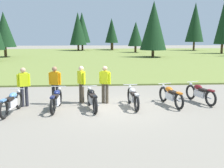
{
  "coord_description": "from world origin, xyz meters",
  "views": [
    {
      "loc": [
        -0.83,
        -11.08,
        3.0
      ],
      "look_at": [
        0.0,
        0.6,
        0.9
      ],
      "focal_mm": 43.76,
      "sensor_mm": 36.0,
      "label": 1
    }
  ],
  "objects_px": {
    "motorcycle_orange": "(171,95)",
    "rider_in_hivis_vest": "(24,85)",
    "motorcycle_maroon": "(200,93)",
    "rider_with_back_turned": "(55,83)",
    "motorcycle_navy": "(56,99)",
    "motorcycle_sky_blue": "(12,102)",
    "motorcycle_black": "(92,99)",
    "rider_checking_bike": "(105,82)",
    "motorcycle_silver": "(133,97)",
    "rider_near_row_end": "(81,82)"
  },
  "relations": [
    {
      "from": "motorcycle_navy",
      "to": "rider_checking_bike",
      "type": "xyz_separation_m",
      "value": [
        2.02,
        0.97,
        0.51
      ]
    },
    {
      "from": "rider_in_hivis_vest",
      "to": "motorcycle_silver",
      "type": "bearing_deg",
      "value": -5.33
    },
    {
      "from": "motorcycle_silver",
      "to": "motorcycle_orange",
      "type": "distance_m",
      "value": 1.67
    },
    {
      "from": "motorcycle_maroon",
      "to": "motorcycle_black",
      "type": "bearing_deg",
      "value": -170.94
    },
    {
      "from": "motorcycle_sky_blue",
      "to": "motorcycle_silver",
      "type": "bearing_deg",
      "value": 7.27
    },
    {
      "from": "motorcycle_black",
      "to": "rider_checking_bike",
      "type": "height_order",
      "value": "rider_checking_bike"
    },
    {
      "from": "motorcycle_maroon",
      "to": "rider_with_back_turned",
      "type": "relative_size",
      "value": 1.22
    },
    {
      "from": "motorcycle_navy",
      "to": "rider_with_back_turned",
      "type": "height_order",
      "value": "rider_with_back_turned"
    },
    {
      "from": "motorcycle_sky_blue",
      "to": "rider_with_back_turned",
      "type": "bearing_deg",
      "value": 41.93
    },
    {
      "from": "motorcycle_black",
      "to": "motorcycle_maroon",
      "type": "relative_size",
      "value": 1.02
    },
    {
      "from": "rider_in_hivis_vest",
      "to": "rider_near_row_end",
      "type": "bearing_deg",
      "value": 10.26
    },
    {
      "from": "motorcycle_sky_blue",
      "to": "motorcycle_black",
      "type": "relative_size",
      "value": 1.0
    },
    {
      "from": "motorcycle_black",
      "to": "motorcycle_silver",
      "type": "relative_size",
      "value": 0.99
    },
    {
      "from": "rider_checking_bike",
      "to": "rider_in_hivis_vest",
      "type": "distance_m",
      "value": 3.46
    },
    {
      "from": "rider_checking_bike",
      "to": "rider_in_hivis_vest",
      "type": "relative_size",
      "value": 1.0
    },
    {
      "from": "motorcycle_sky_blue",
      "to": "rider_in_hivis_vest",
      "type": "distance_m",
      "value": 1.18
    },
    {
      "from": "motorcycle_maroon",
      "to": "rider_in_hivis_vest",
      "type": "bearing_deg",
      "value": -178.99
    },
    {
      "from": "motorcycle_black",
      "to": "rider_in_hivis_vest",
      "type": "height_order",
      "value": "rider_in_hivis_vest"
    },
    {
      "from": "motorcycle_maroon",
      "to": "rider_checking_bike",
      "type": "xyz_separation_m",
      "value": [
        -4.27,
        0.19,
        0.51
      ]
    },
    {
      "from": "motorcycle_maroon",
      "to": "rider_with_back_turned",
      "type": "height_order",
      "value": "rider_with_back_turned"
    },
    {
      "from": "motorcycle_navy",
      "to": "motorcycle_orange",
      "type": "xyz_separation_m",
      "value": [
        4.83,
        0.38,
        0.0
      ]
    },
    {
      "from": "motorcycle_silver",
      "to": "motorcycle_maroon",
      "type": "height_order",
      "value": "same"
    },
    {
      "from": "motorcycle_silver",
      "to": "motorcycle_sky_blue",
      "type": "bearing_deg",
      "value": -172.73
    },
    {
      "from": "rider_checking_bike",
      "to": "motorcycle_silver",
      "type": "bearing_deg",
      "value": -33.39
    },
    {
      "from": "motorcycle_maroon",
      "to": "rider_checking_bike",
      "type": "height_order",
      "value": "rider_checking_bike"
    },
    {
      "from": "rider_checking_bike",
      "to": "rider_with_back_turned",
      "type": "distance_m",
      "value": 2.18
    },
    {
      "from": "motorcycle_maroon",
      "to": "rider_with_back_turned",
      "type": "distance_m",
      "value": 6.48
    },
    {
      "from": "motorcycle_sky_blue",
      "to": "motorcycle_maroon",
      "type": "relative_size",
      "value": 1.02
    },
    {
      "from": "motorcycle_black",
      "to": "rider_checking_bike",
      "type": "bearing_deg",
      "value": 59.01
    },
    {
      "from": "motorcycle_navy",
      "to": "rider_with_back_turned",
      "type": "distance_m",
      "value": 1.08
    },
    {
      "from": "motorcycle_silver",
      "to": "rider_near_row_end",
      "type": "height_order",
      "value": "rider_near_row_end"
    },
    {
      "from": "rider_in_hivis_vest",
      "to": "rider_with_back_turned",
      "type": "bearing_deg",
      "value": 13.36
    },
    {
      "from": "rider_in_hivis_vest",
      "to": "motorcycle_navy",
      "type": "bearing_deg",
      "value": -24.25
    },
    {
      "from": "motorcycle_sky_blue",
      "to": "motorcycle_black",
      "type": "height_order",
      "value": "same"
    },
    {
      "from": "motorcycle_navy",
      "to": "rider_near_row_end",
      "type": "xyz_separation_m",
      "value": [
        0.98,
        1.07,
        0.51
      ]
    },
    {
      "from": "motorcycle_orange",
      "to": "rider_in_hivis_vest",
      "type": "relative_size",
      "value": 1.24
    },
    {
      "from": "motorcycle_navy",
      "to": "motorcycle_orange",
      "type": "height_order",
      "value": "same"
    },
    {
      "from": "motorcycle_maroon",
      "to": "rider_checking_bike",
      "type": "distance_m",
      "value": 4.3
    },
    {
      "from": "motorcycle_navy",
      "to": "motorcycle_orange",
      "type": "distance_m",
      "value": 4.85
    },
    {
      "from": "motorcycle_orange",
      "to": "rider_checking_bike",
      "type": "height_order",
      "value": "rider_checking_bike"
    },
    {
      "from": "motorcycle_silver",
      "to": "rider_in_hivis_vest",
      "type": "relative_size",
      "value": 1.26
    },
    {
      "from": "motorcycle_black",
      "to": "motorcycle_orange",
      "type": "distance_m",
      "value": 3.41
    },
    {
      "from": "rider_in_hivis_vest",
      "to": "motorcycle_sky_blue",
      "type": "bearing_deg",
      "value": -102.58
    },
    {
      "from": "motorcycle_navy",
      "to": "rider_near_row_end",
      "type": "height_order",
      "value": "rider_near_row_end"
    },
    {
      "from": "motorcycle_maroon",
      "to": "rider_in_hivis_vest",
      "type": "xyz_separation_m",
      "value": [
        -7.72,
        -0.14,
        0.51
      ]
    },
    {
      "from": "motorcycle_black",
      "to": "motorcycle_maroon",
      "type": "bearing_deg",
      "value": 9.06
    },
    {
      "from": "rider_in_hivis_vest",
      "to": "rider_with_back_turned",
      "type": "relative_size",
      "value": 1.0
    },
    {
      "from": "motorcycle_sky_blue",
      "to": "motorcycle_navy",
      "type": "height_order",
      "value": "same"
    },
    {
      "from": "motorcycle_sky_blue",
      "to": "motorcycle_silver",
      "type": "height_order",
      "value": "same"
    },
    {
      "from": "motorcycle_maroon",
      "to": "rider_near_row_end",
      "type": "distance_m",
      "value": 5.35
    }
  ]
}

